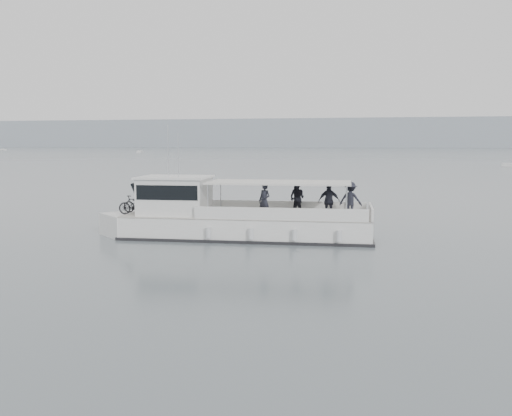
# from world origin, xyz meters

# --- Properties ---
(ground) EXTENTS (1400.00, 1400.00, 0.00)m
(ground) POSITION_xyz_m (0.00, 0.00, 0.00)
(ground) COLOR slate
(ground) RESTS_ON ground
(headland) EXTENTS (1400.00, 90.00, 28.00)m
(headland) POSITION_xyz_m (0.00, 560.00, 14.00)
(headland) COLOR #939EA8
(headland) RESTS_ON ground
(tour_boat) EXTENTS (14.77, 4.43, 6.15)m
(tour_boat) POSITION_xyz_m (-1.21, -3.31, 1.01)
(tour_boat) COLOR white
(tour_boat) RESTS_ON ground
(moored_fleet) EXTENTS (434.24, 332.51, 8.99)m
(moored_fleet) POSITION_xyz_m (20.17, 200.97, 0.36)
(moored_fleet) COLOR white
(moored_fleet) RESTS_ON ground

